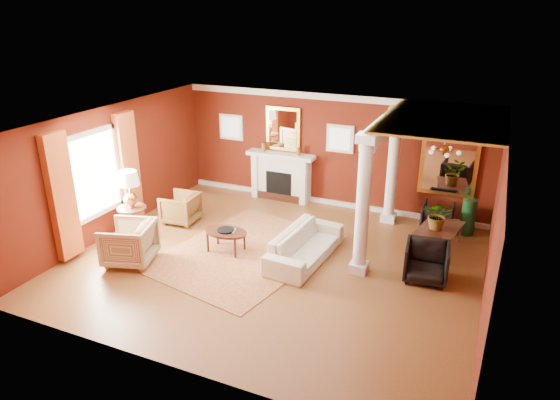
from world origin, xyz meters
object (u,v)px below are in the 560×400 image
at_px(sofa, 305,240).
at_px(coffee_table, 226,233).
at_px(armchair_stripe, 129,241).
at_px(side_table, 130,193).
at_px(dining_table, 439,233).
at_px(armchair_leopard, 181,207).

height_order(sofa, coffee_table, sofa).
relative_size(armchair_stripe, coffee_table, 1.02).
distance_m(side_table, dining_table, 6.77).
height_order(sofa, armchair_leopard, sofa).
xyz_separation_m(sofa, dining_table, (2.47, 1.56, -0.05)).
distance_m(sofa, armchair_leopard, 3.48).
bearing_deg(armchair_stripe, coffee_table, 111.24).
bearing_deg(sofa, dining_table, -53.52).
distance_m(armchair_stripe, side_table, 1.33).
height_order(sofa, side_table, side_table).
bearing_deg(armchair_leopard, dining_table, 95.60).
bearing_deg(armchair_stripe, armchair_leopard, 168.68).
xyz_separation_m(sofa, side_table, (-3.91, -0.59, 0.65)).
bearing_deg(coffee_table, side_table, -173.64).
bearing_deg(armchair_stripe, sofa, 99.01).
height_order(armchair_leopard, armchair_stripe, armchair_stripe).
bearing_deg(armchair_leopard, side_table, -26.61).
bearing_deg(armchair_leopard, sofa, 76.70).
relative_size(sofa, armchair_stripe, 2.29).
distance_m(armchair_leopard, coffee_table, 1.98).
bearing_deg(coffee_table, armchair_leopard, 152.83).
bearing_deg(side_table, dining_table, 18.67).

